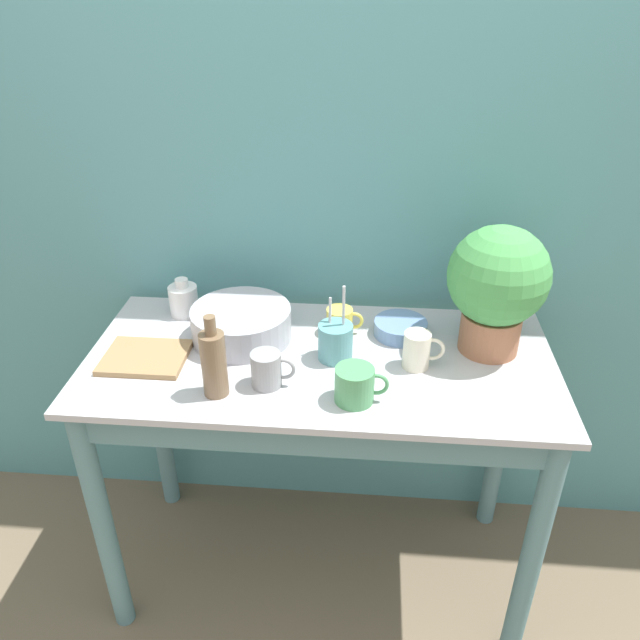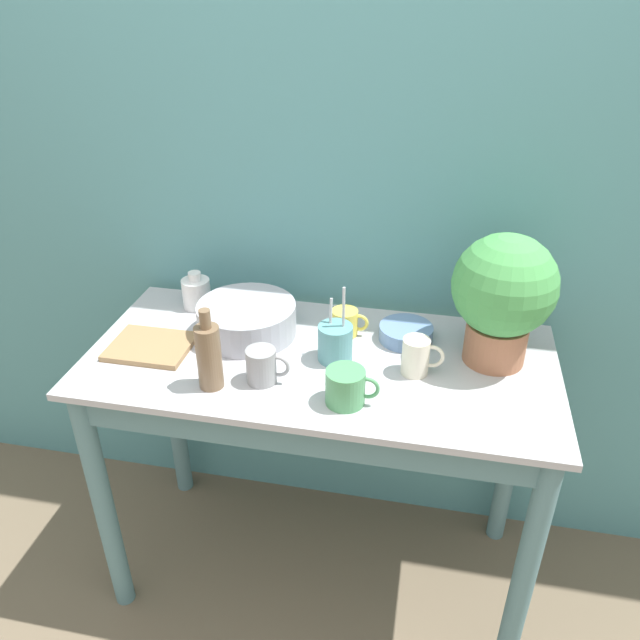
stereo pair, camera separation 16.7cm
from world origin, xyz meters
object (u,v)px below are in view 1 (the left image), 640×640
mug_yellow (340,321)px  mug_green (355,385)px  bottle_tall (214,362)px  mug_grey (267,369)px  utensil_cup (335,341)px  tray_board (145,357)px  bottle_short (184,299)px  bowl_wash_large (241,324)px  potted_plant (497,284)px  bowl_small_blue (400,328)px  mug_cream (418,350)px

mug_yellow → mug_green: size_ratio=0.81×
bottle_tall → mug_grey: bottle_tall is taller
utensil_cup → tray_board: bearing=-174.1°
bottle_short → mug_grey: size_ratio=1.03×
mug_green → bowl_wash_large: bearing=141.6°
bottle_short → potted_plant: bearing=-7.9°
bottle_tall → mug_yellow: (0.30, 0.32, -0.05)m
potted_plant → bottle_tall: (-0.72, -0.27, -0.11)m
bowl_wash_large → bottle_tall: bottle_tall is taller
potted_plant → bowl_small_blue: bearing=166.8°
bowl_wash_large → mug_yellow: (0.28, 0.05, -0.01)m
bottle_short → bowl_small_blue: (0.67, -0.07, -0.03)m
mug_cream → utensil_cup: size_ratio=0.50×
potted_plant → mug_yellow: (-0.42, 0.05, -0.17)m
mug_yellow → bottle_tall: bearing=-132.7°
bottle_tall → bowl_small_blue: size_ratio=1.44×
mug_grey → mug_yellow: 0.33m
mug_yellow → potted_plant: bearing=-7.1°
mug_grey → mug_green: bearing=-11.4°
potted_plant → mug_cream: (-0.20, -0.11, -0.15)m
bottle_tall → mug_green: bottle_tall is taller
mug_cream → bowl_small_blue: 0.17m
bowl_wash_large → bottle_short: bearing=148.2°
bowl_wash_large → tray_board: (-0.24, -0.14, -0.04)m
bottle_tall → bottle_short: (-0.19, 0.40, -0.04)m
mug_yellow → bowl_small_blue: size_ratio=0.70×
bottle_tall → mug_grey: (0.12, 0.05, -0.05)m
bottle_tall → mug_yellow: bearing=47.3°
bottle_tall → utensil_cup: bearing=32.6°
potted_plant → mug_cream: potted_plant is taller
potted_plant → mug_grey: 0.65m
bowl_wash_large → mug_cream: size_ratio=2.57×
bowl_wash_large → mug_cream: (0.50, -0.10, 0.00)m
mug_grey → utensil_cup: 0.22m
bottle_short → mug_yellow: 0.49m
mug_cream → mug_green: (-0.16, -0.16, -0.01)m
tray_board → mug_green: bearing=-12.8°
bottle_short → tray_board: size_ratio=0.53×
potted_plant → bottle_tall: size_ratio=1.63×
tray_board → bowl_wash_large: bearing=29.2°
bowl_wash_large → mug_grey: 0.25m
bottle_short → utensil_cup: utensil_cup is taller
tray_board → potted_plant: bearing=8.2°
bowl_wash_large → tray_board: 0.28m
bottle_short → mug_grey: (0.32, -0.35, -0.00)m
mug_yellow → mug_cream: 0.27m
bottle_tall → bowl_small_blue: 0.58m
bowl_wash_large → bottle_short: bottle_short is taller
potted_plant → bottle_short: potted_plant is taller
bottle_tall → bottle_short: bottle_tall is taller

